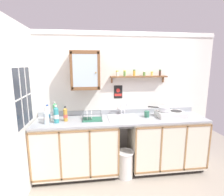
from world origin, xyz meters
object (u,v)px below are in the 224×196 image
Objects in this scene: hot_plate_stove at (171,114)px; bottle_opaque_white_2 at (48,114)px; dish_rack at (91,118)px; saucepan at (164,109)px; mug at (147,114)px; bottle_soda_green_0 at (55,111)px; warning_sign at (118,92)px; sink at (123,119)px; trash_bin at (125,164)px; bottle_juice_amber_4 at (65,115)px; wall_cabinet at (85,70)px; bottle_detergent_teal_1 at (56,115)px; bottle_water_clear_3 at (46,117)px.

bottle_opaque_white_2 is at bearing 179.58° from hot_plate_stove.
bottle_opaque_white_2 is 0.84× the size of dish_rack.
mug is (-0.30, 0.01, -0.08)m from saucepan.
warning_sign reaches higher than bottle_soda_green_0.
sink reaches higher than saucepan.
saucepan is at bearing -20.07° from warning_sign.
saucepan is 1.50× the size of warning_sign.
trash_bin is at bearing -167.25° from hot_plate_stove.
saucepan is 1.94m from bottle_opaque_white_2.
sink is 1.10× the size of trash_bin.
bottle_soda_green_0 is at bearing 177.43° from hot_plate_stove.
sink is 0.54m from dish_rack.
saucepan is at bearing -1.37° from mug.
bottle_juice_amber_4 is (-0.95, -0.06, 0.13)m from sink.
dish_rack is 0.79m from wall_cabinet.
dish_rack is (0.54, 0.08, -0.09)m from bottle_detergent_teal_1.
warning_sign is at bearing 100.74° from sink.
sink is 0.74m from trash_bin.
sink is 1.24m from bottle_water_clear_3.
bottle_opaque_white_2 is at bearing -179.67° from saucepan.
saucepan is at bearing 167.49° from hot_plate_stove.
bottle_detergent_teal_1 is at bearing -74.65° from bottle_soda_green_0.
wall_cabinet reaches higher than warning_sign.
dish_rack is at bearing -8.33° from bottle_soda_green_0.
hot_plate_stove is 1.14m from trash_bin.
bottle_detergent_teal_1 is 1.24× the size of bottle_water_clear_3.
hot_plate_stove is 2.01× the size of warning_sign.
bottle_juice_amber_4 is 1.04× the size of warning_sign.
bottle_soda_green_0 is 2.39× the size of mug.
dish_rack is (0.69, 0.11, -0.07)m from bottle_water_clear_3.
bottle_detergent_teal_1 is 2.21× the size of mug.
mug is 0.54× the size of warning_sign.
wall_cabinet is at bearing 117.36° from dish_rack.
trash_bin is (-0.83, -0.19, -0.77)m from hot_plate_stove.
bottle_opaque_white_2 is 2.17× the size of mug.
hot_plate_stove is 1.96m from bottle_soda_green_0.
sink reaches higher than bottle_detergent_teal_1.
mug is (1.49, 0.11, -0.07)m from bottle_detergent_teal_1.
warning_sign reaches higher than sink.
bottle_juice_amber_4 is (-1.66, -0.04, -0.03)m from saucepan.
hot_plate_stove is 0.15m from saucepan.
bottle_soda_green_0 is at bearing 105.35° from bottle_detergent_teal_1.
mug is (1.64, 0.02, -0.07)m from bottle_opaque_white_2.
sink reaches higher than trash_bin.
saucepan is at bearing 1.11° from dish_rack.
trash_bin is at bearing -151.68° from mug.
mug is at bearing 1.92° from bottle_juice_amber_4.
bottle_water_clear_3 is 1.78× the size of mug.
saucepan is at bearing 0.33° from bottle_opaque_white_2.
bottle_water_clear_3 is (0.00, -0.12, -0.02)m from bottle_opaque_white_2.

